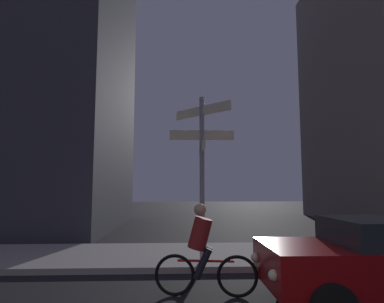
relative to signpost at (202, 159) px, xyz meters
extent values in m
cube|color=#9E9991|center=(-1.13, 0.95, -2.54)|extent=(40.00, 3.11, 0.14)
cylinder|color=gray|center=(0.00, 0.00, -0.45)|extent=(0.12, 0.12, 4.03)
cube|color=beige|center=(0.00, 0.00, 1.21)|extent=(1.29, 1.29, 0.24)
cube|color=beige|center=(0.00, 0.00, 0.59)|extent=(1.62, 0.03, 0.24)
cube|color=beige|center=(0.00, 0.00, 0.29)|extent=(0.03, 1.80, 0.24)
cylinder|color=black|center=(1.49, -1.90, -2.29)|extent=(0.64, 0.23, 0.64)
sphere|color=#F9EFCC|center=(0.77, -3.31, -1.94)|extent=(0.16, 0.16, 0.16)
sphere|color=#F9EFCC|center=(0.78, -2.17, -1.94)|extent=(0.16, 0.16, 0.16)
torus|color=black|center=(0.45, -2.20, -2.25)|extent=(0.72, 0.15, 0.72)
torus|color=black|center=(-0.64, -2.07, -2.25)|extent=(0.72, 0.15, 0.72)
cylinder|color=red|center=(-0.09, -2.13, -2.00)|extent=(1.00, 0.17, 0.04)
cylinder|color=maroon|center=(-0.19, -2.12, -1.52)|extent=(0.49, 0.37, 0.61)
sphere|color=tan|center=(-0.19, -2.12, -1.11)|extent=(0.22, 0.22, 0.22)
cylinder|color=black|center=(-0.13, -2.04, -2.03)|extent=(0.35, 0.16, 0.55)
cylinder|color=black|center=(-0.16, -2.22, -2.03)|extent=(0.35, 0.16, 0.55)
camera|label=1|loc=(-0.59, -7.99, -0.70)|focal=30.26mm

